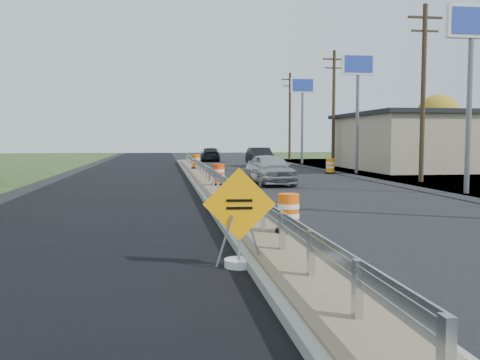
{
  "coord_description": "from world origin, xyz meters",
  "views": [
    {
      "loc": [
        -2.27,
        -17.94,
        2.36
      ],
      "look_at": [
        0.05,
        -2.01,
        1.1
      ],
      "focal_mm": 40.0,
      "sensor_mm": 36.0,
      "label": 1
    }
  ],
  "objects": [
    {
      "name": "pylon_sign_south",
      "position": [
        10.5,
        3.0,
        6.48
      ],
      "size": [
        2.2,
        0.3,
        7.9
      ],
      "color": "slate",
      "rests_on": "ground"
    },
    {
      "name": "car_dark_mid",
      "position": [
        5.79,
        25.83,
        0.79
      ],
      "size": [
        1.75,
        4.84,
        1.59
      ],
      "primitive_type": "imported",
      "rotation": [
        0.0,
        0.0,
        0.02
      ],
      "color": "black",
      "rests_on": "ground"
    },
    {
      "name": "milled_overlay",
      "position": [
        -4.4,
        10.0,
        0.01
      ],
      "size": [
        7.2,
        120.0,
        0.01
      ],
      "primitive_type": "cube",
      "color": "black",
      "rests_on": "ground"
    },
    {
      "name": "barrel_median_mid",
      "position": [
        0.26,
        6.19,
        0.69
      ],
      "size": [
        0.66,
        0.66,
        0.96
      ],
      "color": "black",
      "rests_on": "median"
    },
    {
      "name": "barrel_median_far",
      "position": [
        0.09,
        19.78,
        0.71
      ],
      "size": [
        0.68,
        0.68,
        0.99
      ],
      "color": "black",
      "rests_on": "median"
    },
    {
      "name": "caution_sign",
      "position": [
        -0.9,
        -8.43,
        0.47
      ],
      "size": [
        1.33,
        0.55,
        1.83
      ],
      "rotation": [
        0.0,
        0.0,
        -0.1
      ],
      "color": "white",
      "rests_on": "ground"
    },
    {
      "name": "barrel_median_near",
      "position": [
        0.55,
        -6.21,
        0.65
      ],
      "size": [
        0.6,
        0.6,
        0.88
      ],
      "color": "black",
      "rests_on": "median"
    },
    {
      "name": "ground",
      "position": [
        0.0,
        0.0,
        0.0
      ],
      "size": [
        140.0,
        140.0,
        0.0
      ],
      "primitive_type": "plane",
      "color": "black",
      "rests_on": "ground"
    },
    {
      "name": "utility_pole_smid",
      "position": [
        11.5,
        9.0,
        4.93
      ],
      "size": [
        1.9,
        0.26,
        9.4
      ],
      "color": "#473523",
      "rests_on": "ground"
    },
    {
      "name": "barrel_shoulder_mid",
      "position": [
        8.85,
        16.5,
        0.48
      ],
      "size": [
        0.69,
        0.69,
        1.01
      ],
      "color": "black",
      "rests_on": "ground"
    },
    {
      "name": "utility_pole_nmid",
      "position": [
        11.5,
        24.0,
        4.93
      ],
      "size": [
        1.9,
        0.26,
        9.4
      ],
      "color": "#473523",
      "rests_on": "ground"
    },
    {
      "name": "pylon_sign_north",
      "position": [
        10.5,
        30.0,
        6.48
      ],
      "size": [
        2.2,
        0.3,
        7.9
      ],
      "color": "slate",
      "rests_on": "ground"
    },
    {
      "name": "pylon_sign_mid",
      "position": [
        10.5,
        16.0,
        6.48
      ],
      "size": [
        2.2,
        0.3,
        7.9
      ],
      "color": "slate",
      "rests_on": "ground"
    },
    {
      "name": "car_dark_far",
      "position": [
        2.63,
        36.79,
        0.69
      ],
      "size": [
        2.25,
        4.87,
        1.38
      ],
      "primitive_type": "imported",
      "rotation": [
        0.0,
        0.0,
        3.07
      ],
      "color": "black",
      "rests_on": "ground"
    },
    {
      "name": "car_silver",
      "position": [
        3.2,
        8.86,
        0.79
      ],
      "size": [
        2.14,
        4.76,
        1.59
      ],
      "primitive_type": "imported",
      "rotation": [
        0.0,
        0.0,
        0.06
      ],
      "color": "#B1B1B6",
      "rests_on": "ground"
    },
    {
      "name": "utility_pole_north",
      "position": [
        11.5,
        39.0,
        4.93
      ],
      "size": [
        1.9,
        0.26,
        9.4
      ],
      "color": "#473523",
      "rests_on": "ground"
    },
    {
      "name": "median",
      "position": [
        0.0,
        8.0,
        0.11
      ],
      "size": [
        1.6,
        55.0,
        0.23
      ],
      "color": "gray",
      "rests_on": "ground"
    },
    {
      "name": "tree_far_yellow",
      "position": [
        26.0,
        34.0,
        4.54
      ],
      "size": [
        4.62,
        4.62,
        6.86
      ],
      "color": "#473523",
      "rests_on": "ground"
    },
    {
      "name": "retail_building_near",
      "position": [
        20.99,
        20.0,
        2.16
      ],
      "size": [
        18.5,
        12.5,
        4.27
      ],
      "color": "tan",
      "rests_on": "ground"
    },
    {
      "name": "guardrail",
      "position": [
        0.0,
        9.0,
        0.73
      ],
      "size": [
        0.1,
        46.15,
        0.72
      ],
      "color": "silver",
      "rests_on": "median"
    }
  ]
}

